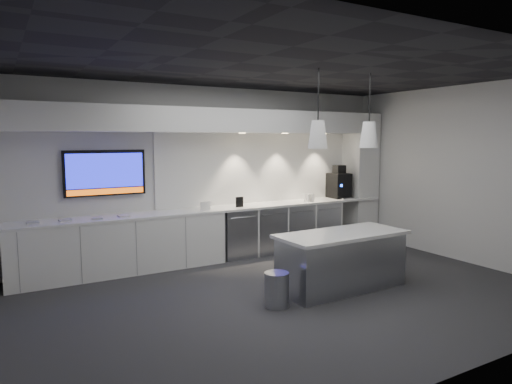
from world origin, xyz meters
TOP-DOWN VIEW (x-y plane):
  - floor at (0.00, 0.00)m, footprint 7.00×7.00m
  - ceiling at (0.00, 0.00)m, footprint 7.00×7.00m
  - wall_back at (0.00, 2.50)m, footprint 7.00×0.00m
  - wall_front at (0.00, -2.50)m, footprint 7.00×0.00m
  - wall_right at (3.50, 0.00)m, footprint 0.00×7.00m
  - back_counter at (0.00, 2.17)m, footprint 6.80×0.65m
  - left_base_cabinets at (-1.75, 2.17)m, footprint 3.30×0.63m
  - fridge_unit_a at (0.25, 2.17)m, footprint 0.60×0.61m
  - fridge_unit_b at (0.88, 2.17)m, footprint 0.60×0.61m
  - fridge_unit_c at (1.51, 2.17)m, footprint 0.60×0.61m
  - fridge_unit_d at (2.14, 2.17)m, footprint 0.60×0.61m
  - backsplash at (1.20, 2.48)m, footprint 4.60×0.03m
  - soffit at (0.00, 2.20)m, footprint 6.90×0.60m
  - column at (3.20, 2.20)m, footprint 0.55×0.55m
  - wall_tv at (-1.90, 2.45)m, footprint 1.25×0.07m
  - island at (0.74, -0.13)m, footprint 1.90×0.85m
  - bin at (-0.43, -0.28)m, footprint 0.32×0.32m
  - coffee_machine at (2.64, 2.20)m, footprint 0.39×0.55m
  - sign_black at (0.30, 2.08)m, footprint 0.14×0.02m
  - sign_white at (-0.36, 2.07)m, footprint 0.18×0.03m
  - cup_cluster at (1.80, 2.07)m, footprint 0.17×0.17m
  - tray_a at (-2.98, 2.15)m, footprint 0.17×0.17m
  - tray_b at (-2.56, 2.13)m, footprint 0.18×0.18m
  - tray_c at (-2.11, 2.08)m, footprint 0.19×0.19m
  - tray_d at (-1.72, 2.08)m, footprint 0.17×0.17m
  - pendant_left at (0.29, -0.13)m, footprint 0.26×0.26m
  - pendant_right at (1.19, -0.13)m, footprint 0.26×0.26m

SIDE VIEW (x-z plane):
  - floor at x=0.00m, z-range 0.00..0.00m
  - bin at x=-0.43m, z-range 0.00..0.44m
  - island at x=0.74m, z-range 0.00..0.80m
  - fridge_unit_a at x=0.25m, z-range 0.00..0.85m
  - fridge_unit_b at x=0.88m, z-range 0.00..0.85m
  - fridge_unit_c at x=1.51m, z-range 0.00..0.85m
  - fridge_unit_d at x=2.14m, z-range 0.00..0.85m
  - left_base_cabinets at x=-1.75m, z-range 0.00..0.86m
  - back_counter at x=0.00m, z-range 0.86..0.90m
  - tray_a at x=-2.98m, z-range 0.90..0.92m
  - tray_b at x=-2.56m, z-range 0.90..0.92m
  - tray_c at x=-2.11m, z-range 0.90..0.92m
  - tray_d at x=-1.72m, z-range 0.90..0.92m
  - sign_white at x=-0.36m, z-range 0.90..1.04m
  - cup_cluster at x=1.80m, z-range 0.90..1.05m
  - sign_black at x=0.30m, z-range 0.90..1.08m
  - coffee_machine at x=2.64m, z-range 0.84..1.50m
  - column at x=3.20m, z-range 0.00..2.60m
  - wall_back at x=0.00m, z-range -2.00..5.00m
  - wall_front at x=0.00m, z-range -2.00..5.00m
  - wall_right at x=3.50m, z-range -2.00..5.00m
  - backsplash at x=1.20m, z-range 0.90..2.20m
  - wall_tv at x=-1.90m, z-range 1.20..1.92m
  - pendant_left at x=0.29m, z-range 1.62..2.69m
  - pendant_right at x=1.19m, z-range 1.62..2.69m
  - soffit at x=0.00m, z-range 2.20..2.60m
  - ceiling at x=0.00m, z-range 3.00..3.00m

